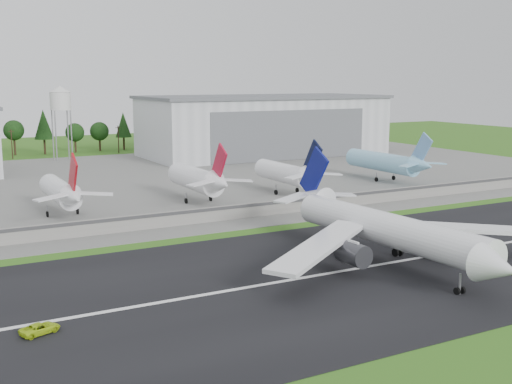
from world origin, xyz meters
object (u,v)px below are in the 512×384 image
main_airliner (390,237)px  parked_jet_navy (290,173)px  ground_vehicle (40,328)px  parked_jet_red_a (63,192)px  parked_jet_skyblue (389,162)px  parked_jet_red_b (200,180)px

main_airliner → parked_jet_navy: size_ratio=1.89×
ground_vehicle → parked_jet_red_a: size_ratio=0.16×
ground_vehicle → main_airliner: bearing=-105.9°
ground_vehicle → parked_jet_navy: bearing=-67.7°
main_airliner → parked_jet_skyblue: bearing=-133.4°
main_airliner → parked_jet_red_a: size_ratio=1.89×
parked_jet_red_a → parked_jet_red_b: bearing=0.1°
parked_jet_navy → parked_jet_skyblue: bearing=7.2°
parked_jet_skyblue → parked_jet_red_b: bearing=-175.7°
parked_jet_red_a → parked_jet_skyblue: parked_jet_skyblue is taller
parked_jet_skyblue → parked_jet_navy: bearing=-172.8°
main_airliner → parked_jet_red_a: 78.75m
parked_jet_skyblue → parked_jet_red_a: bearing=-177.2°
ground_vehicle → parked_jet_navy: 106.49m
parked_jet_red_a → parked_jet_navy: parked_jet_navy is taller
parked_jet_red_a → parked_jet_red_b: parked_jet_red_b is taller
parked_jet_navy → parked_jet_skyblue: size_ratio=0.84×
parked_jet_red_a → parked_jet_navy: 61.97m
parked_jet_red_a → ground_vehicle: bearing=-104.3°
main_airliner → ground_vehicle: size_ratio=11.61×
parked_jet_red_a → parked_jet_navy: bearing=0.0°
parked_jet_red_a → parked_jet_skyblue: 101.65m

